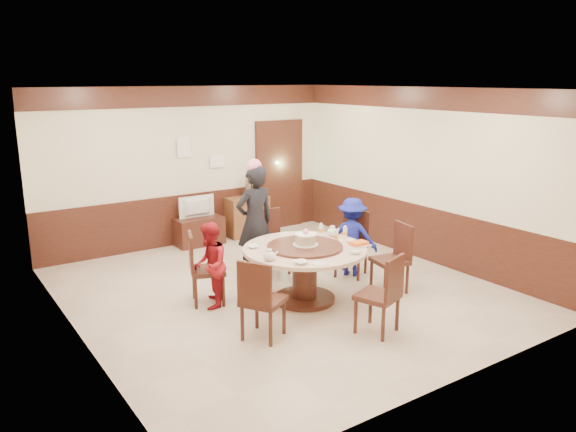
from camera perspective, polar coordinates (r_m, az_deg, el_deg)
room at (r=7.71m, az=-0.65°, el=-0.08°), size 6.00×6.04×2.84m
banquet_table at (r=7.52m, az=1.72°, el=-4.80°), size 1.65×1.65×0.78m
chair_0 at (r=8.61m, az=6.46°, el=-4.03°), size 0.61×0.60×0.97m
chair_1 at (r=8.69m, az=-1.54°, el=-3.78°), size 0.49×0.50×0.97m
chair_2 at (r=7.60m, az=-8.29°, el=-6.56°), size 0.57×0.57×0.97m
chair_3 at (r=6.55m, az=-2.62°, el=-9.85°), size 0.61×0.60×0.97m
chair_4 at (r=6.77m, az=9.19°, el=-9.23°), size 0.56×0.57×0.97m
chair_5 at (r=8.05m, az=10.40°, el=-5.46°), size 0.52×0.52×0.97m
person_standing at (r=8.33m, az=-3.37°, el=-0.63°), size 0.63×0.43×1.71m
person_red at (r=7.39m, az=-7.94°, el=-4.99°), size 0.65×0.70×1.14m
person_blue at (r=8.56m, az=6.52°, el=-2.11°), size 0.83×0.88×1.19m
birthday_cake at (r=7.45m, az=1.79°, el=-2.36°), size 0.34×0.34×0.22m
teapot_left at (r=6.92m, az=-1.92°, el=-4.07°), size 0.17×0.15×0.13m
teapot_right at (r=7.99m, az=4.52°, el=-1.62°), size 0.17×0.15×0.13m
bowl_0 at (r=7.44m, az=-3.55°, el=-3.13°), size 0.14×0.14×0.03m
bowl_1 at (r=7.24m, az=6.84°, el=-3.64°), size 0.15×0.15×0.05m
bowl_2 at (r=6.81m, az=1.30°, el=-4.72°), size 0.16×0.16×0.04m
bowl_3 at (r=7.72m, az=6.37°, el=-2.53°), size 0.13×0.13×0.04m
saucer_near at (r=6.81m, az=3.24°, el=-4.85°), size 0.18×0.18×0.01m
saucer_far at (r=8.09m, az=2.24°, el=-1.79°), size 0.18×0.18×0.01m
shrimp_platter at (r=7.56m, az=7.19°, el=-2.85°), size 0.30×0.20×0.06m
bottle_0 at (r=7.71m, az=4.91°, el=-2.06°), size 0.06×0.06×0.16m
bottle_1 at (r=7.91m, az=5.81°, el=-1.67°), size 0.06×0.06×0.16m
bottle_2 at (r=8.01m, az=3.38°, el=-1.41°), size 0.06×0.06×0.16m
tv_stand at (r=10.25m, az=-9.02°, el=-1.51°), size 0.85×0.45×0.50m
television at (r=10.14m, az=-9.11°, el=0.91°), size 0.67×0.09×0.39m
side_cabinet at (r=10.70m, az=-4.15°, el=-0.03°), size 0.80×0.40×0.75m
thermos at (r=10.60m, az=-4.04°, el=2.97°), size 0.15×0.15×0.38m
notice_left at (r=10.10m, az=-10.52°, el=6.88°), size 0.25×0.00×0.35m
notice_right at (r=10.41m, az=-7.16°, el=5.54°), size 0.30×0.00×0.22m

